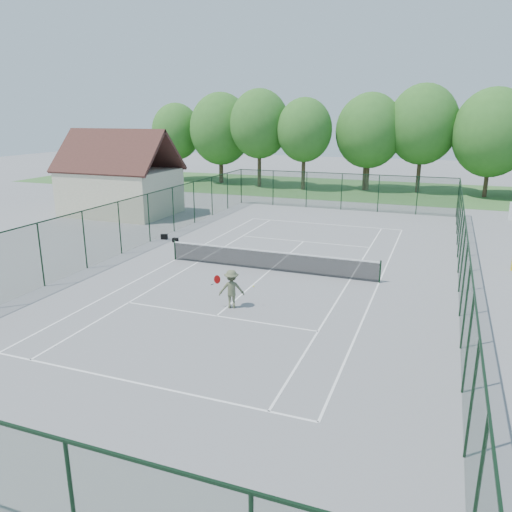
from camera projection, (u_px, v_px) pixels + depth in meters
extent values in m
plane|color=gray|center=(270.00, 270.00, 25.50)|extent=(140.00, 140.00, 0.00)
cube|color=#417234|center=(364.00, 190.00, 52.47)|extent=(80.00, 16.00, 0.01)
cube|color=white|center=(324.00, 224.00, 36.18)|extent=(10.97, 0.08, 0.01)
cube|color=white|center=(138.00, 383.00, 14.81)|extent=(10.97, 0.08, 0.01)
cube|color=white|center=(303.00, 241.00, 31.25)|extent=(8.23, 0.08, 0.01)
cube|color=white|center=(217.00, 316.00, 19.74)|extent=(8.23, 0.08, 0.01)
cube|color=white|center=(379.00, 283.00, 23.63)|extent=(0.08, 23.77, 0.01)
cube|color=white|center=(176.00, 260.00, 27.37)|extent=(0.08, 23.77, 0.01)
cube|color=white|center=(350.00, 279.00, 24.09)|extent=(0.08, 23.77, 0.01)
cube|color=white|center=(198.00, 262.00, 26.90)|extent=(0.08, 23.77, 0.01)
cube|color=white|center=(270.00, 270.00, 25.50)|extent=(0.08, 12.80, 0.01)
cylinder|color=black|center=(175.00, 250.00, 27.22)|extent=(0.08, 0.08, 1.10)
cylinder|color=black|center=(380.00, 272.00, 23.47)|extent=(0.08, 0.08, 1.10)
cube|color=black|center=(270.00, 261.00, 25.36)|extent=(11.00, 0.02, 0.96)
cube|color=white|center=(270.00, 252.00, 25.22)|extent=(11.00, 0.05, 0.07)
cube|color=#1C3A21|center=(342.00, 192.00, 41.27)|extent=(18.00, 0.02, 3.00)
cube|color=#1C3A21|center=(462.00, 260.00, 22.02)|extent=(0.02, 36.00, 3.00)
cube|color=#1C3A21|center=(120.00, 228.00, 28.16)|extent=(0.02, 36.00, 3.00)
cube|color=black|center=(342.00, 173.00, 40.86)|extent=(18.00, 0.05, 0.05)
cube|color=black|center=(466.00, 227.00, 21.61)|extent=(0.05, 36.00, 0.05)
cube|color=black|center=(118.00, 202.00, 27.74)|extent=(0.05, 36.00, 0.05)
cube|color=beige|center=(121.00, 192.00, 39.46)|extent=(8.00, 6.00, 3.50)
cube|color=#4C2922|center=(129.00, 149.00, 39.92)|extent=(8.60, 3.27, 3.27)
cube|color=#4C2922|center=(106.00, 151.00, 37.22)|extent=(8.60, 3.27, 3.27)
cylinder|color=#473424|center=(221.00, 164.00, 57.52)|extent=(0.40, 0.40, 4.20)
ellipsoid|color=#38762A|center=(220.00, 129.00, 56.45)|extent=(6.40, 6.40, 7.40)
cylinder|color=#473424|center=(365.00, 170.00, 51.89)|extent=(0.40, 0.40, 4.20)
ellipsoid|color=#38762A|center=(367.00, 131.00, 50.82)|extent=(6.40, 6.40, 7.40)
cube|color=black|center=(164.00, 237.00, 31.79)|extent=(0.45, 0.32, 0.33)
cube|color=black|center=(175.00, 240.00, 31.03)|extent=(0.37, 0.25, 0.27)
imported|color=#555B3E|center=(232.00, 289.00, 20.41)|extent=(1.19, 0.95, 1.62)
sphere|color=yellow|center=(253.00, 286.00, 20.47)|extent=(0.07, 0.07, 0.07)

